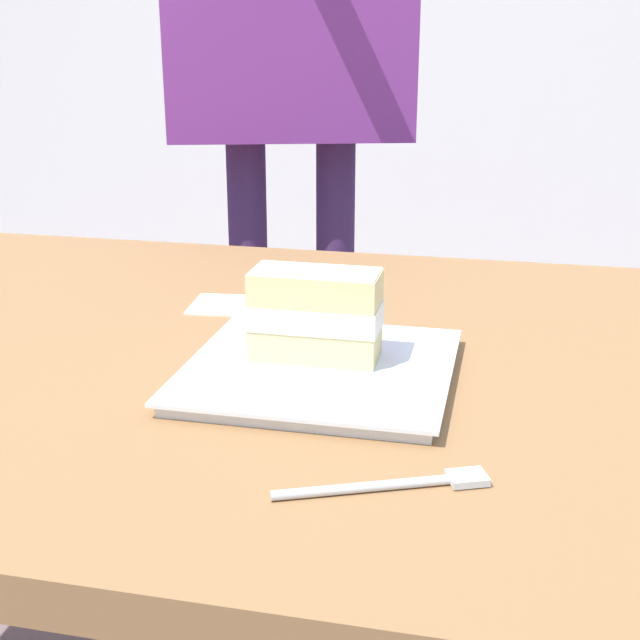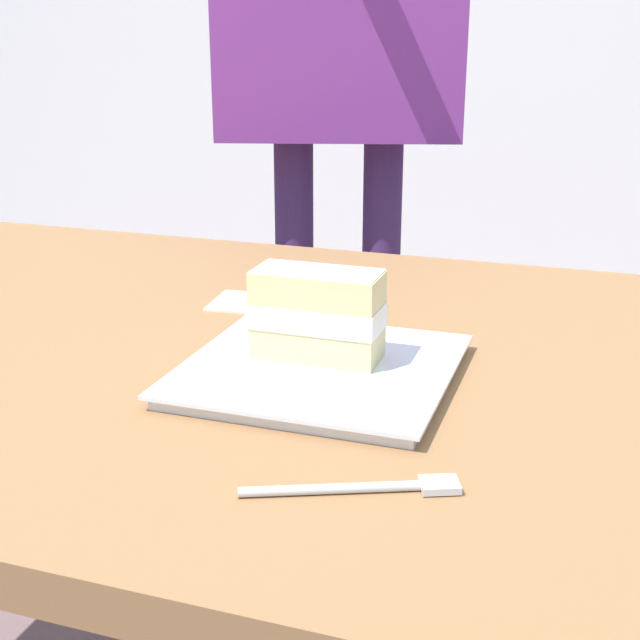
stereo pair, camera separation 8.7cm
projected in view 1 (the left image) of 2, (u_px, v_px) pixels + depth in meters
The scene contains 5 objects.
patio_table at pixel (171, 414), 1.02m from camera, with size 1.37×0.89×0.69m.
dessert_plate at pixel (320, 370), 0.89m from camera, with size 0.26×0.26×0.02m.
cake_slice at pixel (316, 315), 0.88m from camera, with size 0.13×0.06×0.09m.
dessert_fork at pixel (396, 484), 0.67m from camera, with size 0.16×0.08×0.01m.
paper_napkin at pixel (235, 305), 1.11m from camera, with size 0.12×0.09×0.00m.
Camera 1 is at (-0.38, 0.87, 1.03)m, focal length 49.14 mm.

